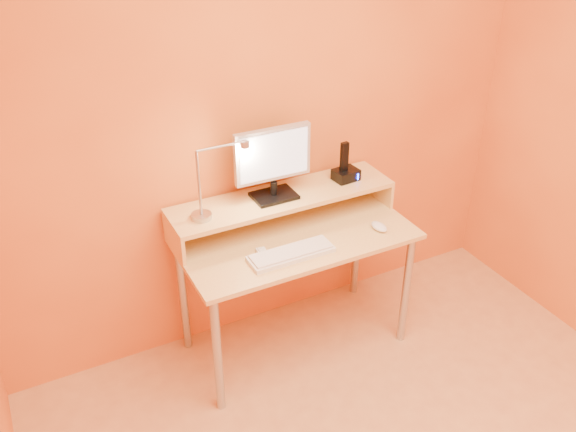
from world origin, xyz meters
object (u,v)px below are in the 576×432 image
keyboard (291,254)px  remote_control (265,258)px  monitor_panel (273,154)px  phone_dock (346,175)px  lamp_base (202,216)px  mouse (379,227)px

keyboard → remote_control: 0.13m
monitor_panel → remote_control: (-0.18, -0.28, -0.39)m
monitor_panel → remote_control: bearing=-121.7°
monitor_panel → phone_dock: size_ratio=3.08×
phone_dock → lamp_base: bearing=176.8°
monitor_panel → remote_control: size_ratio=2.38×
remote_control → phone_dock: bearing=30.9°
keyboard → mouse: (0.52, 0.01, 0.01)m
monitor_panel → mouse: monitor_panel is taller
phone_dock → remote_control: (-0.61, -0.27, -0.18)m
lamp_base → phone_dock: (0.83, 0.03, 0.02)m
monitor_panel → keyboard: 0.50m
lamp_base → mouse: lamp_base is taller
mouse → lamp_base: bearing=158.6°
keyboard → mouse: 0.52m
phone_dock → keyboard: size_ratio=0.31×
monitor_panel → keyboard: size_ratio=0.94×
lamp_base → keyboard: size_ratio=0.23×
remote_control → keyboard: bearing=-7.5°
remote_control → monitor_panel: bearing=64.0°
monitor_panel → lamp_base: (-0.40, -0.04, -0.23)m
lamp_base → remote_control: lamp_base is taller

